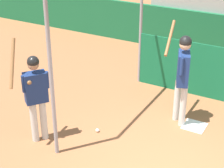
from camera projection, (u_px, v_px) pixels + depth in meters
name	position (u px, v px, depth m)	size (l,w,h in m)	color
batting_cage	(198.00, 55.00, 7.75)	(3.36, 3.53, 2.94)	gray
home_plate	(194.00, 126.00, 7.63)	(0.44, 0.44, 0.02)	white
player_batter	(182.00, 71.00, 7.29)	(0.65, 0.80, 2.00)	silver
player_waiting	(35.00, 92.00, 6.77)	(0.58, 0.76, 2.03)	silver
baseball	(97.00, 130.00, 7.44)	(0.07, 0.07, 0.07)	white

